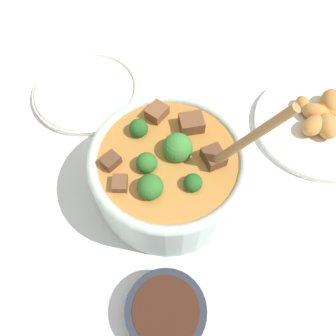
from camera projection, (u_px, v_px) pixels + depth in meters
ground_plane at (168, 188)px, 0.56m from camera, size 4.00×4.00×0.00m
stew_bowl at (168, 170)px, 0.50m from camera, size 0.24×0.26×0.25m
condiment_bowl at (166, 311)px, 0.44m from camera, size 0.11×0.11×0.04m
empty_plate at (87, 90)px, 0.65m from camera, size 0.22×0.22×0.02m
food_plate at (319, 122)px, 0.61m from camera, size 0.24×0.24×0.05m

